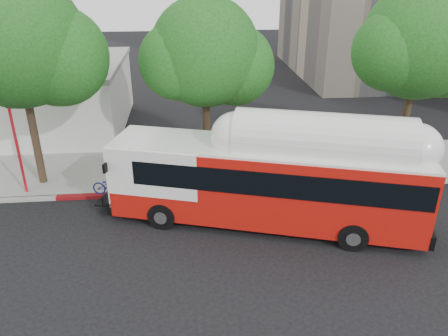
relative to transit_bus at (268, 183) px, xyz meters
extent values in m
plane|color=black|center=(-1.15, -1.06, -1.82)|extent=(120.00, 120.00, 0.00)
cube|color=gray|center=(-1.15, 5.44, -1.75)|extent=(60.00, 5.00, 0.15)
cube|color=gray|center=(-1.15, 2.84, -1.75)|extent=(60.00, 0.30, 0.15)
cube|color=maroon|center=(-4.15, 2.84, -1.74)|extent=(10.00, 0.32, 0.16)
cylinder|color=#2D2116|center=(-10.15, 4.44, 1.22)|extent=(0.36, 0.36, 6.08)
sphere|color=#154C15|center=(-10.15, 4.44, 5.02)|extent=(5.80, 5.80, 5.80)
sphere|color=#154C15|center=(-8.56, 4.64, 4.26)|extent=(4.35, 4.35, 4.35)
cylinder|color=#2D2116|center=(-2.15, 4.94, 0.90)|extent=(0.36, 0.36, 5.44)
sphere|color=#154C15|center=(-2.15, 4.94, 4.30)|extent=(5.00, 5.00, 5.00)
sphere|color=#154C15|center=(-0.78, 5.14, 3.62)|extent=(3.75, 3.75, 3.75)
cylinder|color=#2D2116|center=(7.85, 4.74, 1.06)|extent=(0.36, 0.36, 5.76)
sphere|color=#154C15|center=(7.85, 4.74, 4.66)|extent=(5.40, 5.40, 5.40)
sphere|color=#154C15|center=(9.33, 4.94, 3.94)|extent=(4.05, 4.05, 4.05)
cube|color=#B9130C|center=(-0.09, 0.03, 0.01)|extent=(12.46, 6.07, 2.95)
cube|color=black|center=(0.40, -0.12, 0.62)|extent=(11.31, 5.77, 0.97)
cube|color=white|center=(-0.09, 0.03, 1.53)|extent=(12.44, 5.99, 0.10)
cube|color=white|center=(1.86, -0.56, 1.79)|extent=(6.83, 3.83, 0.56)
cube|color=black|center=(-6.47, 1.95, -1.31)|extent=(1.31, 1.99, 0.06)
imported|color=navy|center=(-6.47, 1.95, -0.82)|extent=(1.09, 1.85, 0.92)
cylinder|color=red|center=(-10.62, 3.42, 0.32)|extent=(0.13, 0.13, 4.27)
cube|color=black|center=(-10.62, 3.42, 2.56)|extent=(0.05, 0.43, 0.27)
camera|label=1|loc=(-3.14, -15.23, 7.88)|focal=35.00mm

